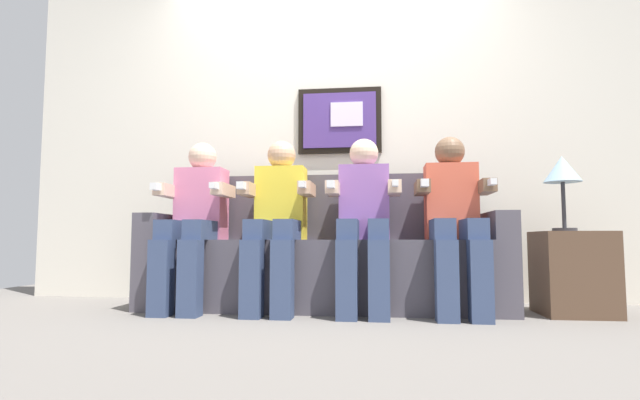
{
  "coord_description": "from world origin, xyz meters",
  "views": [
    {
      "loc": [
        0.37,
        -2.87,
        0.45
      ],
      "look_at": [
        0.0,
        0.15,
        0.7
      ],
      "focal_mm": 27.17,
      "sensor_mm": 36.0,
      "label": 1
    }
  ],
  "objects_px": {
    "person_right_center": "(364,215)",
    "side_table_right": "(573,273)",
    "couch": "(323,261)",
    "person_rightmost": "(454,214)",
    "person_left_center": "(277,215)",
    "person_leftmost": "(195,216)",
    "table_lamp": "(562,173)"
  },
  "relations": [
    {
      "from": "couch",
      "to": "person_left_center",
      "type": "xyz_separation_m",
      "value": [
        -0.28,
        -0.17,
        0.29
      ]
    },
    {
      "from": "couch",
      "to": "table_lamp",
      "type": "relative_size",
      "value": 5.11
    },
    {
      "from": "person_leftmost",
      "to": "person_right_center",
      "type": "relative_size",
      "value": 1.0
    },
    {
      "from": "person_leftmost",
      "to": "person_rightmost",
      "type": "relative_size",
      "value": 1.0
    },
    {
      "from": "person_left_center",
      "to": "table_lamp",
      "type": "bearing_deg",
      "value": 1.64
    },
    {
      "from": "person_rightmost",
      "to": "table_lamp",
      "type": "relative_size",
      "value": 2.41
    },
    {
      "from": "person_rightmost",
      "to": "person_left_center",
      "type": "bearing_deg",
      "value": 180.0
    },
    {
      "from": "person_right_center",
      "to": "person_left_center",
      "type": "bearing_deg",
      "value": 180.0
    },
    {
      "from": "person_leftmost",
      "to": "person_left_center",
      "type": "xyz_separation_m",
      "value": [
        0.55,
        0.0,
        0.0
      ]
    },
    {
      "from": "person_right_center",
      "to": "side_table_right",
      "type": "distance_m",
      "value": 1.3
    },
    {
      "from": "side_table_right",
      "to": "person_rightmost",
      "type": "bearing_deg",
      "value": -174.97
    },
    {
      "from": "person_leftmost",
      "to": "person_left_center",
      "type": "relative_size",
      "value": 1.0
    },
    {
      "from": "person_right_center",
      "to": "person_rightmost",
      "type": "relative_size",
      "value": 1.0
    },
    {
      "from": "person_left_center",
      "to": "side_table_right",
      "type": "relative_size",
      "value": 2.22
    },
    {
      "from": "person_leftmost",
      "to": "side_table_right",
      "type": "bearing_deg",
      "value": 1.5
    },
    {
      "from": "person_leftmost",
      "to": "person_left_center",
      "type": "distance_m",
      "value": 0.55
    },
    {
      "from": "person_rightmost",
      "to": "couch",
      "type": "bearing_deg",
      "value": 168.45
    },
    {
      "from": "couch",
      "to": "person_rightmost",
      "type": "bearing_deg",
      "value": -11.55
    },
    {
      "from": "person_leftmost",
      "to": "person_rightmost",
      "type": "bearing_deg",
      "value": 0.0
    },
    {
      "from": "person_rightmost",
      "to": "side_table_right",
      "type": "relative_size",
      "value": 2.22
    },
    {
      "from": "person_leftmost",
      "to": "couch",
      "type": "bearing_deg",
      "value": 11.54
    },
    {
      "from": "person_leftmost",
      "to": "person_rightmost",
      "type": "height_order",
      "value": "same"
    },
    {
      "from": "couch",
      "to": "person_right_center",
      "type": "xyz_separation_m",
      "value": [
        0.28,
        -0.17,
        0.29
      ]
    },
    {
      "from": "person_left_center",
      "to": "person_leftmost",
      "type": "bearing_deg",
      "value": 180.0
    },
    {
      "from": "couch",
      "to": "side_table_right",
      "type": "relative_size",
      "value": 4.7
    },
    {
      "from": "person_left_center",
      "to": "person_right_center",
      "type": "distance_m",
      "value": 0.55
    },
    {
      "from": "person_leftmost",
      "to": "person_right_center",
      "type": "bearing_deg",
      "value": 0.0
    },
    {
      "from": "couch",
      "to": "person_rightmost",
      "type": "height_order",
      "value": "person_rightmost"
    },
    {
      "from": "person_left_center",
      "to": "person_rightmost",
      "type": "relative_size",
      "value": 1.0
    },
    {
      "from": "person_right_center",
      "to": "side_table_right",
      "type": "bearing_deg",
      "value": 2.82
    },
    {
      "from": "couch",
      "to": "person_leftmost",
      "type": "bearing_deg",
      "value": -168.46
    },
    {
      "from": "couch",
      "to": "side_table_right",
      "type": "distance_m",
      "value": 1.53
    }
  ]
}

